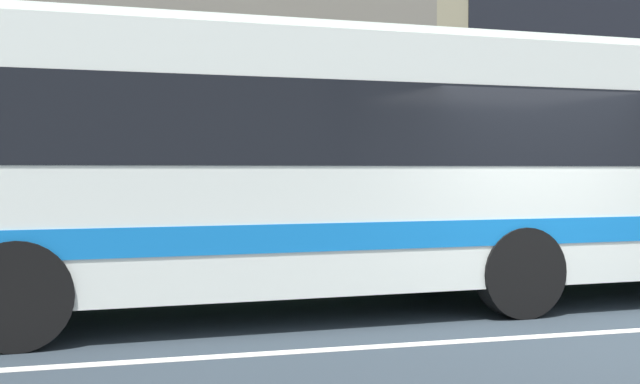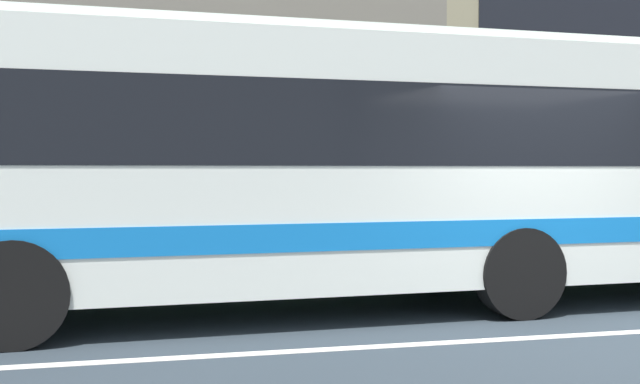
% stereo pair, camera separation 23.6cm
% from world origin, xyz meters
% --- Properties ---
extents(ground_plane, '(160.00, 160.00, 0.00)m').
position_xyz_m(ground_plane, '(0.00, 0.00, 0.00)').
color(ground_plane, '#2C363F').
extents(lane_centre_line, '(60.00, 0.16, 0.01)m').
position_xyz_m(lane_centre_line, '(0.00, 0.00, 0.00)').
color(lane_centre_line, silver).
rests_on(lane_centre_line, ground_plane).
extents(hedge_row_far, '(18.86, 1.10, 0.93)m').
position_xyz_m(hedge_row_far, '(0.77, 5.48, 0.46)').
color(hedge_row_far, '#326237').
rests_on(hedge_row_far, ground_plane).
extents(apartment_block_right, '(19.12, 11.73, 9.60)m').
position_xyz_m(apartment_block_right, '(12.14, 15.48, 4.80)').
color(apartment_block_right, tan).
rests_on(apartment_block_right, ground_plane).
extents(transit_bus, '(11.12, 3.11, 3.15)m').
position_xyz_m(transit_bus, '(-0.98, 2.11, 1.74)').
color(transit_bus, white).
rests_on(transit_bus, ground_plane).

